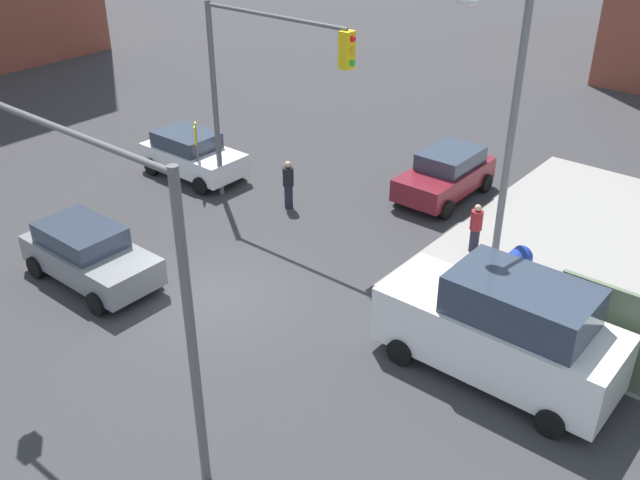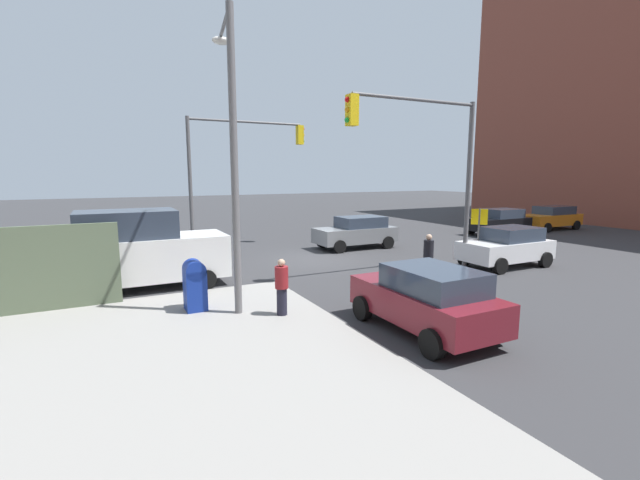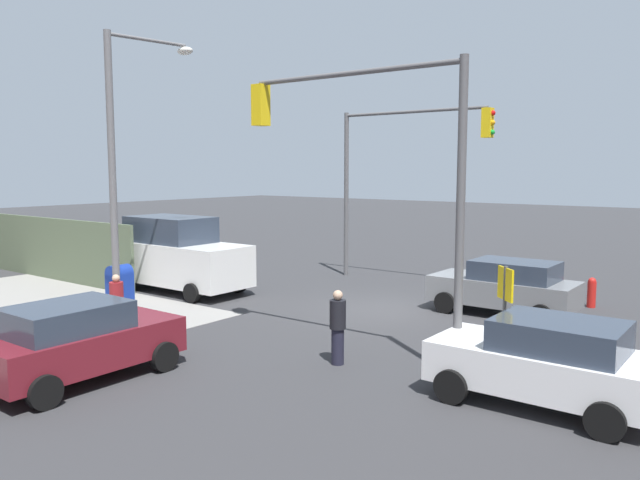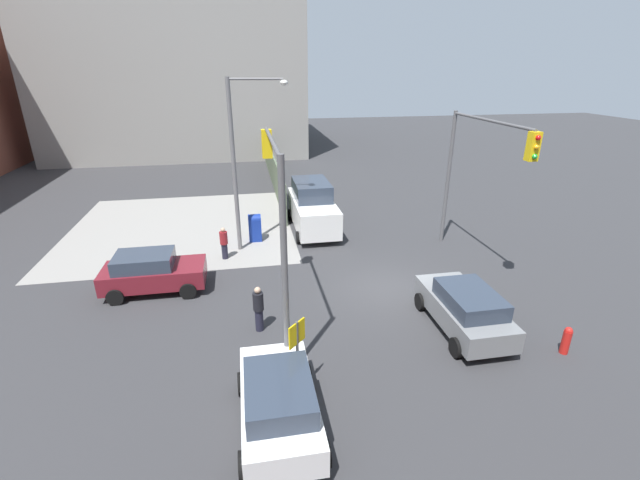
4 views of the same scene
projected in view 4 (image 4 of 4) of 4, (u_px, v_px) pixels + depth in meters
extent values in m
plane|color=#333335|center=(386.00, 289.00, 17.40)|extent=(120.00, 120.00, 0.00)
cube|color=gray|center=(182.00, 227.00, 24.09)|extent=(12.00, 12.00, 0.01)
cube|color=#56664C|center=(271.00, 164.00, 33.84)|extent=(22.30, 0.12, 2.40)
cube|color=gray|center=(182.00, 75.00, 45.51)|extent=(20.00, 24.00, 14.85)
cylinder|color=#59595B|center=(285.00, 277.00, 11.32)|extent=(0.18, 0.18, 6.50)
cylinder|color=#59595B|center=(272.00, 141.00, 12.57)|extent=(5.35, 0.12, 0.12)
cube|color=yellow|center=(267.00, 144.00, 15.21)|extent=(0.32, 0.36, 1.00)
sphere|color=red|center=(266.00, 134.00, 15.25)|extent=(0.18, 0.18, 0.18)
sphere|color=orange|center=(267.00, 143.00, 15.37)|extent=(0.18, 0.18, 0.18)
sphere|color=green|center=(267.00, 152.00, 15.49)|extent=(0.18, 0.18, 0.18)
cylinder|color=#59595B|center=(448.00, 179.00, 21.01)|extent=(0.18, 0.18, 6.50)
cylinder|color=#59595B|center=(490.00, 121.00, 17.17)|extent=(5.83, 0.12, 0.12)
cube|color=yellow|center=(533.00, 146.00, 14.72)|extent=(0.32, 0.36, 1.00)
sphere|color=red|center=(538.00, 138.00, 14.43)|extent=(0.18, 0.18, 0.18)
sphere|color=orange|center=(536.00, 147.00, 14.55)|extent=(0.18, 0.18, 0.18)
sphere|color=green|center=(535.00, 157.00, 14.68)|extent=(0.18, 0.18, 0.18)
cylinder|color=slate|center=(234.00, 169.00, 19.65)|extent=(0.20, 0.20, 8.00)
cylinder|color=slate|center=(255.00, 79.00, 18.20)|extent=(0.48, 2.39, 0.10)
ellipsoid|color=silver|center=(284.00, 83.00, 18.28)|extent=(0.56, 0.36, 0.24)
cylinder|color=#4C4C4C|center=(298.00, 360.00, 11.31)|extent=(0.08, 0.08, 2.40)
cube|color=yellow|center=(297.00, 333.00, 10.99)|extent=(0.48, 0.48, 0.64)
cube|color=navy|center=(255.00, 230.00, 21.99)|extent=(0.56, 0.64, 1.15)
cylinder|color=navy|center=(254.00, 220.00, 21.78)|extent=(0.56, 0.64, 0.56)
cylinder|color=red|center=(566.00, 342.00, 13.39)|extent=(0.26, 0.26, 0.80)
sphere|color=red|center=(569.00, 331.00, 13.23)|extent=(0.24, 0.24, 0.24)
cube|color=slate|center=(463.00, 310.00, 14.57)|extent=(4.17, 1.80, 0.75)
cube|color=#2D3847|center=(470.00, 299.00, 14.02)|extent=(2.34, 1.58, 0.55)
cylinder|color=black|center=(421.00, 301.00, 15.85)|extent=(0.64, 0.22, 0.64)
cylinder|color=black|center=(465.00, 297.00, 16.15)|extent=(0.64, 0.22, 0.64)
cylinder|color=black|center=(456.00, 347.00, 13.27)|extent=(0.64, 0.22, 0.64)
cylinder|color=black|center=(509.00, 341.00, 13.57)|extent=(0.64, 0.22, 0.64)
cube|color=maroon|center=(155.00, 275.00, 17.04)|extent=(1.80, 3.93, 0.75)
cube|color=#2D3847|center=(144.00, 261.00, 16.75)|extent=(1.58, 2.20, 0.55)
cylinder|color=black|center=(192.00, 271.00, 18.23)|extent=(0.22, 0.64, 0.64)
cylinder|color=black|center=(188.00, 291.00, 16.59)|extent=(0.22, 0.64, 0.64)
cylinder|color=black|center=(126.00, 276.00, 17.78)|extent=(0.22, 0.64, 0.64)
cylinder|color=black|center=(115.00, 297.00, 16.15)|extent=(0.22, 0.64, 0.64)
cube|color=white|center=(279.00, 404.00, 10.56)|extent=(3.88, 1.80, 0.75)
cube|color=#2D3847|center=(279.00, 392.00, 10.03)|extent=(2.17, 1.58, 0.55)
cylinder|color=black|center=(242.00, 384.00, 11.75)|extent=(0.64, 0.22, 0.64)
cylinder|color=black|center=(307.00, 376.00, 12.05)|extent=(0.64, 0.22, 0.64)
cylinder|color=black|center=(244.00, 466.00, 9.35)|extent=(0.64, 0.22, 0.64)
cylinder|color=black|center=(324.00, 453.00, 9.65)|extent=(0.64, 0.22, 0.64)
cube|color=white|center=(313.00, 212.00, 23.32)|extent=(5.40, 2.10, 1.40)
cube|color=#2D3847|center=(311.00, 189.00, 23.28)|extent=(3.02, 1.85, 0.90)
cylinder|color=black|center=(339.00, 235.00, 22.09)|extent=(0.64, 0.22, 0.64)
cylinder|color=black|center=(299.00, 237.00, 21.74)|extent=(0.64, 0.22, 0.64)
cylinder|color=black|center=(325.00, 212.00, 25.44)|extent=(0.64, 0.22, 0.64)
cylinder|color=black|center=(290.00, 214.00, 25.09)|extent=(0.64, 0.22, 0.64)
cylinder|color=maroon|center=(224.00, 238.00, 19.75)|extent=(0.36, 0.36, 0.59)
sphere|color=tan|center=(223.00, 230.00, 19.59)|extent=(0.20, 0.20, 0.20)
cylinder|color=#1E1E2D|center=(225.00, 251.00, 20.00)|extent=(0.28, 0.28, 0.75)
cylinder|color=black|center=(258.00, 301.00, 14.29)|extent=(0.36, 0.36, 0.64)
sphere|color=tan|center=(257.00, 290.00, 14.13)|extent=(0.22, 0.22, 0.22)
cylinder|color=#1E1E2D|center=(259.00, 320.00, 14.56)|extent=(0.28, 0.28, 0.80)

